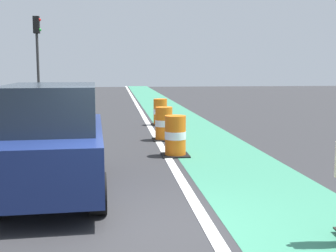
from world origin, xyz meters
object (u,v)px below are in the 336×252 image
(traffic_barrel_front, at_px, (175,136))
(pedestrian_crossing, at_px, (17,109))
(parked_suv_nearest, at_px, (52,138))
(traffic_light_corner, at_px, (37,47))
(traffic_barrel_back, at_px, (160,112))
(traffic_barrel_mid, at_px, (164,124))

(traffic_barrel_front, bearing_deg, pedestrian_crossing, 135.08)
(parked_suv_nearest, distance_m, traffic_barrel_front, 4.22)
(parked_suv_nearest, relative_size, traffic_light_corner, 0.92)
(parked_suv_nearest, xyz_separation_m, traffic_barrel_back, (3.01, 9.60, -0.50))
(traffic_barrel_mid, xyz_separation_m, pedestrian_crossing, (-5.18, 2.56, 0.33))
(traffic_barrel_mid, height_order, traffic_barrel_back, same)
(traffic_barrel_back, relative_size, pedestrian_crossing, 0.68)
(traffic_barrel_front, height_order, traffic_light_corner, traffic_light_corner)
(traffic_barrel_back, bearing_deg, traffic_barrel_front, -92.22)
(traffic_barrel_front, distance_m, traffic_barrel_back, 6.46)
(traffic_barrel_front, height_order, traffic_barrel_mid, same)
(parked_suv_nearest, relative_size, traffic_barrel_mid, 4.29)
(traffic_barrel_front, bearing_deg, parked_suv_nearest, -131.23)
(traffic_barrel_back, bearing_deg, traffic_light_corner, 132.52)
(traffic_light_corner, bearing_deg, parked_suv_nearest, -79.60)
(parked_suv_nearest, relative_size, traffic_barrel_back, 4.29)
(parked_suv_nearest, distance_m, pedestrian_crossing, 8.69)
(traffic_barrel_front, relative_size, traffic_barrel_back, 1.00)
(traffic_light_corner, bearing_deg, traffic_barrel_mid, -61.14)
(traffic_barrel_front, bearing_deg, traffic_barrel_mid, 90.50)
(parked_suv_nearest, height_order, traffic_barrel_mid, parked_suv_nearest)
(traffic_barrel_front, relative_size, pedestrian_crossing, 0.68)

